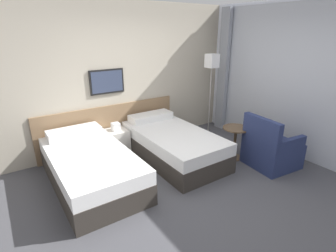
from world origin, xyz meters
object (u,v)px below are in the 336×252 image
object	(u,v)px
side_table	(235,137)
nightstand	(117,141)
floor_lamp	(212,69)
armchair	(271,150)
bed_near_door	(91,167)
bed_near_window	(172,144)

from	to	relation	value
side_table	nightstand	bearing A→B (deg)	140.34
floor_lamp	armchair	xyz separation A→B (m)	(-0.06, -1.61, -1.16)
floor_lamp	side_table	size ratio (longest dim) A/B	2.99
bed_near_door	side_table	xyz separation A→B (m)	(2.42, -0.63, 0.14)
bed_near_door	nightstand	size ratio (longest dim) A/B	3.38
floor_lamp	side_table	distance (m)	1.53
nightstand	side_table	distance (m)	2.18
side_table	floor_lamp	bearing A→B (deg)	72.26
bed_near_door	side_table	size ratio (longest dim) A/B	3.44
bed_near_window	side_table	bearing A→B (deg)	-34.45
bed_near_window	nightstand	xyz separation A→B (m)	(-0.75, 0.75, -0.03)
side_table	armchair	size ratio (longest dim) A/B	0.65
nightstand	bed_near_door	bearing A→B (deg)	-134.83
bed_near_door	side_table	bearing A→B (deg)	-14.69
bed_near_door	floor_lamp	xyz separation A→B (m)	(2.76, 0.44, 1.18)
bed_near_door	nightstand	distance (m)	1.06
nightstand	armchair	size ratio (longest dim) A/B	0.66
bed_near_window	nightstand	world-z (taller)	bed_near_window
nightstand	side_table	size ratio (longest dim) A/B	1.02
floor_lamp	bed_near_window	bearing A→B (deg)	-161.00
bed_near_window	nightstand	size ratio (longest dim) A/B	3.38
armchair	nightstand	bearing A→B (deg)	51.75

